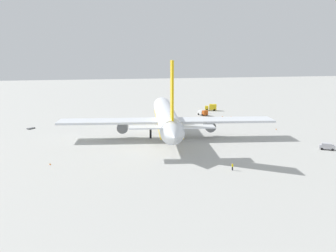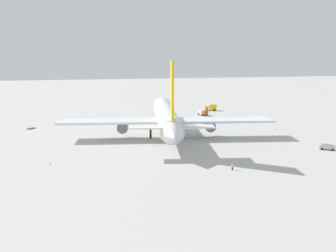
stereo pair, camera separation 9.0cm
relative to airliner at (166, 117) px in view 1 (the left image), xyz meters
name	(u,v)px [view 1 (the left image)]	position (x,y,z in m)	size (l,w,h in m)	color
ground_plane	(166,136)	(1.26, -0.18, -6.76)	(600.00, 600.00, 0.00)	#B2B2AD
airliner	(166,117)	(0.00, 0.00, 0.00)	(67.49, 71.86, 26.16)	silver
service_truck_1	(211,107)	(54.54, -34.73, -5.10)	(3.86, 6.06, 3.17)	yellow
service_truck_2	(203,112)	(41.20, -26.03, -5.41)	(5.60, 3.83, 2.51)	#BF4C14
service_van	(327,146)	(-27.24, -42.56, -5.73)	(3.89, 4.66, 1.97)	silver
baggage_cart_0	(31,128)	(24.82, 46.83, -6.49)	(3.12, 3.03, 0.40)	#595B60
ground_worker_0	(232,167)	(-39.98, -7.74, -5.87)	(0.46, 0.46, 1.74)	black
ground_worker_1	(222,118)	(28.58, -30.83, -5.94)	(0.43, 0.43, 1.62)	navy
ground_worker_2	(208,112)	(46.09, -30.06, -5.89)	(0.53, 0.53, 1.71)	navy
traffic_cone_0	(231,116)	(33.85, -37.01, -6.49)	(0.36, 0.36, 0.55)	orange
traffic_cone_1	(276,129)	(3.05, -42.44, -6.49)	(0.36, 0.36, 0.55)	orange
traffic_cone_2	(50,164)	(-25.74, 35.95, -6.49)	(0.36, 0.36, 0.55)	orange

